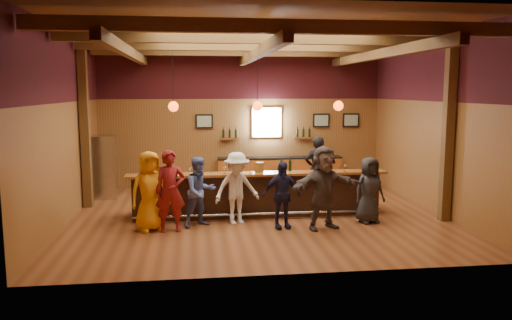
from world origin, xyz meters
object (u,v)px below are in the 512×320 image
Objects in this scene: customer_orange at (150,191)px; customer_brown at (324,188)px; customer_dark at (369,190)px; bar_counter at (257,194)px; bartender at (317,170)px; customer_navy at (282,195)px; back_bar_cabinet at (280,171)px; customer_redvest at (170,191)px; customer_denim at (200,192)px; ice_bucket at (259,167)px; bottle_a at (281,165)px; stainless_fridge at (104,167)px; customer_white at (237,188)px.

customer_orange is 3.84m from customer_brown.
customer_dark is at bearing 0.63° from customer_brown.
bartender is at bearing 30.11° from bar_counter.
customer_dark reaches higher than customer_navy.
customer_dark is at bearing -74.40° from back_bar_cabinet.
customer_denim is at bearing 23.94° from customer_redvest.
customer_orange is 2.92m from customer_navy.
bartender is (0.46, 2.51, -0.01)m from customer_brown.
bottle_a is (0.56, 0.09, 0.02)m from ice_bucket.
customer_redvest reaches higher than customer_denim.
customer_orange reaches higher than back_bar_cabinet.
customer_brown is (0.11, -5.06, 0.46)m from back_bar_cabinet.
stainless_fridge reaches higher than customer_denim.
customer_dark is 6.50× the size of ice_bucket.
stainless_fridge is 4.32m from customer_denim.
bartender is at bearing -13.69° from stainless_fridge.
ice_bucket reaches higher than bar_counter.
customer_dark is at bearing -25.94° from bottle_a.
ice_bucket is (2.54, 0.89, 0.34)m from customer_orange.
bartender is at bearing 4.35° from customer_denim.
customer_brown is 1.21× the size of customer_dark.
customer_orange is 0.47m from customer_redvest.
bartender is at bearing 26.37° from customer_redvest.
customer_dark reaches higher than ice_bucket.
stainless_fridge is 5.88m from customer_navy.
back_bar_cabinet is 2.26× the size of customer_orange.
bartender is (3.19, 1.95, 0.13)m from customer_denim.
customer_denim reaches higher than back_bar_cabinet.
bar_counter is 4.15× the size of customer_navy.
bartender is (4.29, 2.16, 0.04)m from customer_orange.
back_bar_cabinet is 3.87m from bottle_a.
customer_denim is (-2.61, -4.50, 0.32)m from back_bar_cabinet.
back_bar_cabinet is (1.18, 3.57, -0.05)m from bar_counter.
customer_redvest is at bearing 26.53° from bartender.
back_bar_cabinet is at bearing 50.06° from customer_white.
customer_denim is 0.86× the size of bartender.
customer_navy reaches higher than bar_counter.
bottle_a is (4.69, -2.62, 0.35)m from stainless_fridge.
back_bar_cabinet is 16.79× the size of ice_bucket.
ice_bucket is (0.59, 0.56, 0.39)m from customer_white.
customer_orange is 1.17× the size of customer_navy.
customer_white is 0.89× the size of customer_brown.
customer_navy is (0.96, -0.52, -0.08)m from customer_white.
back_bar_cabinet is 4.07m from ice_bucket.
bar_counter is 3.76m from back_bar_cabinet.
bartender reaches higher than customer_white.
bar_counter is at bearing 25.72° from bartender.
customer_navy is at bearing -71.28° from ice_bucket.
customer_brown is at bearing -174.96° from customer_dark.
customer_navy is (2.45, -0.06, -0.14)m from customer_redvest.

